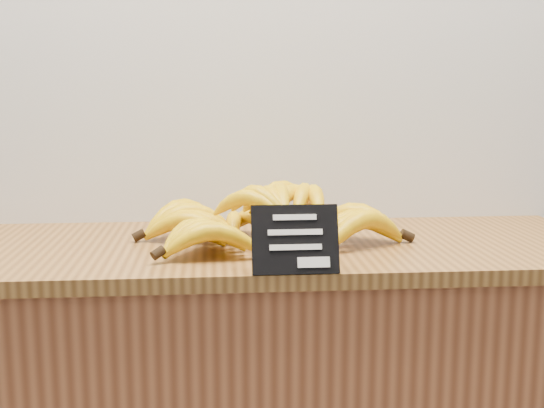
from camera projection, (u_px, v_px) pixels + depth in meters
The scene contains 3 objects.
counter_top at pixel (270, 249), 1.46m from camera, with size 1.43×0.54×0.03m, color brown.
chalkboard_sign at pixel (295, 239), 1.20m from camera, with size 0.15×0.01×0.12m, color black.
banana_pile at pixel (263, 220), 1.44m from camera, with size 0.58×0.34×0.12m.
Camera 1 is at (-0.02, 1.33, 1.25)m, focal length 45.00 mm.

